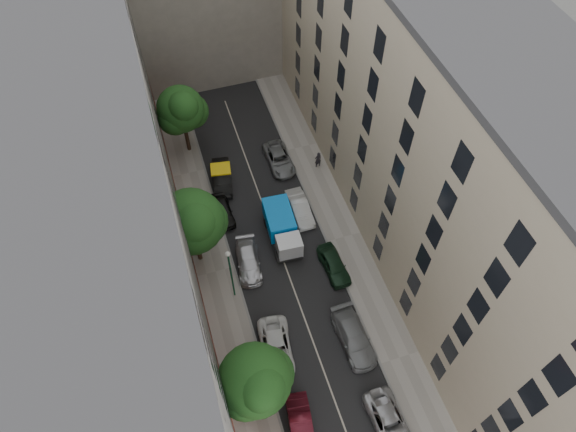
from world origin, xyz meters
name	(u,v)px	position (x,y,z in m)	size (l,w,h in m)	color
ground	(281,255)	(0.00, 0.00, 0.00)	(120.00, 120.00, 0.00)	#4C4C49
road_surface	(281,255)	(0.00, 0.00, 0.01)	(8.00, 44.00, 0.02)	black
sidewalk_left	(216,272)	(-5.50, 0.00, 0.07)	(3.00, 44.00, 0.15)	gray
sidewalk_right	(344,237)	(5.50, 0.00, 0.07)	(3.00, 44.00, 0.15)	gray
building_left	(112,215)	(-11.00, 0.00, 10.00)	(8.00, 44.00, 20.00)	#4A4845
building_right	(429,139)	(11.00, 0.00, 10.00)	(8.00, 44.00, 20.00)	tan
tarp_truck	(282,227)	(0.60, 1.69, 1.35)	(2.39, 5.43, 2.46)	black
car_left_1	(301,425)	(-2.80, -13.40, 0.69)	(1.47, 4.22, 1.39)	#4F0F1B
car_left_2	(276,348)	(-2.80, -7.80, 0.67)	(2.23, 4.84, 1.35)	silver
car_left_3	(248,261)	(-2.80, -0.20, 0.65)	(1.81, 4.46, 1.29)	silver
car_left_4	(223,211)	(-3.60, 5.40, 0.66)	(1.56, 3.88, 1.32)	black
car_left_5	(222,178)	(-2.80, 9.00, 0.74)	(1.57, 4.51, 1.49)	black
car_right_0	(389,423)	(2.80, -15.00, 0.65)	(2.14, 4.65, 1.29)	#B6B6BB
car_right_1	(354,338)	(2.80, -8.80, 0.73)	(2.03, 5.00, 1.45)	gray
car_right_2	(334,265)	(3.60, -2.60, 0.69)	(1.64, 4.07, 1.39)	black
car_right_3	(300,208)	(2.80, 3.60, 0.70)	(1.48, 4.25, 1.40)	silver
car_right_4	(279,159)	(2.80, 9.68, 0.64)	(2.13, 4.63, 1.29)	slate
tree_near	(257,382)	(-4.95, -11.11, 4.67)	(4.94, 4.61, 6.99)	#382619
tree_mid	(193,224)	(-6.30, 1.52, 5.05)	(5.32, 5.05, 7.59)	#382619
tree_far	(182,111)	(-4.78, 13.89, 5.01)	(4.66, 4.28, 7.28)	#382619
lamp_post	(230,270)	(-4.54, -2.47, 3.91)	(0.36, 0.36, 6.05)	#175334
pedestrian	(318,159)	(6.10, 8.20, 1.03)	(0.64, 0.42, 1.77)	black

